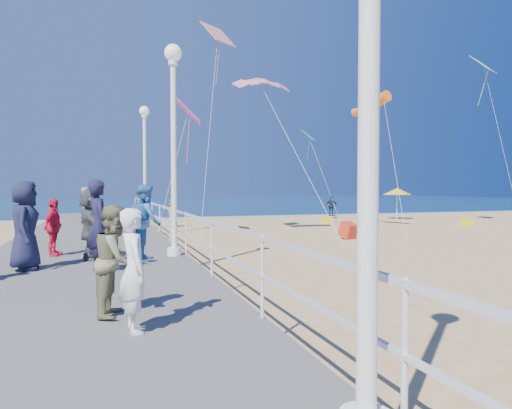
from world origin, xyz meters
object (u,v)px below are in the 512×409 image
object	(u,v)px
spectator_1	(116,260)
beach_walker_a	(367,209)
spectator_5	(90,224)
box_kite	(348,232)
lamp_post_far	(145,153)
beach_walker_c	(173,213)
spectator_3	(53,227)
woman_holding_toddler	(134,270)
spectator_6	(86,208)
spectator_0	(99,226)
toddler_held	(146,221)
lamp_post_mid	(174,127)
spectator_4	(25,226)
beach_walker_b	(331,206)
beach_chair_left	(327,220)
beach_umbrella	(397,191)
beach_chair_right	(466,222)

from	to	relation	value
spectator_1	beach_walker_a	world-z (taller)	spectator_1
spectator_5	box_kite	xyz separation A→B (m)	(9.91, 5.19, -0.95)
lamp_post_far	beach_walker_c	size ratio (longest dim) A/B	3.51
lamp_post_far	spectator_3	distance (m)	9.00
woman_holding_toddler	spectator_6	xyz separation A→B (m)	(-1.09, 14.75, 0.15)
spectator_1	spectator_5	bearing A→B (deg)	19.54
box_kite	spectator_5	bearing A→B (deg)	-171.42
spectator_6	beach_walker_c	world-z (taller)	spectator_6
spectator_1	beach_walker_a	distance (m)	26.10
spectator_3	box_kite	distance (m)	11.65
spectator_0	beach_walker_a	xyz separation A→B (m)	(16.72, 16.80, -0.59)
lamp_post_far	toddler_held	xyz separation A→B (m)	(-1.18, -14.92, -1.96)
lamp_post_mid	spectator_0	distance (m)	3.44
spectator_4	spectator_5	bearing A→B (deg)	-50.50
spectator_4	beach_walker_b	xyz separation A→B (m)	(17.98, 20.75, -0.55)
woman_holding_toddler	spectator_6	size ratio (longest dim) A/B	0.83
beach_walker_a	lamp_post_far	bearing A→B (deg)	171.38
spectator_5	beach_chair_left	bearing A→B (deg)	-51.63
lamp_post_mid	spectator_3	size ratio (longest dim) A/B	3.66
spectator_5	spectator_6	world-z (taller)	spectator_6
spectator_1	woman_holding_toddler	bearing A→B (deg)	-152.55
spectator_1	beach_walker_c	xyz separation A→B (m)	(3.34, 18.72, -0.38)
lamp_post_mid	spectator_5	xyz separation A→B (m)	(-2.00, -0.07, -2.41)
spectator_0	box_kite	bearing A→B (deg)	-69.41
spectator_3	spectator_6	xyz separation A→B (m)	(0.49, 7.80, 0.15)
woman_holding_toddler	spectator_3	distance (m)	7.12
spectator_3	beach_walker_c	distance (m)	13.46
spectator_3	spectator_4	world-z (taller)	spectator_4
spectator_0	spectator_6	xyz separation A→B (m)	(-0.64, 10.48, -0.06)
lamp_post_mid	toddler_held	world-z (taller)	lamp_post_mid
spectator_6	beach_umbrella	distance (m)	20.60
box_kite	lamp_post_mid	bearing A→B (deg)	-166.16
spectator_6	beach_chair_right	bearing A→B (deg)	-98.72
spectator_4	spectator_0	bearing A→B (deg)	-115.38
lamp_post_mid	spectator_0	world-z (taller)	lamp_post_mid
toddler_held	spectator_1	bearing A→B (deg)	19.34
spectator_5	beach_umbrella	bearing A→B (deg)	-59.55
woman_holding_toddler	beach_walker_b	distance (m)	30.30
spectator_1	spectator_4	bearing A→B (deg)	37.07
spectator_3	lamp_post_far	bearing A→B (deg)	-1.84
spectator_1	beach_umbrella	world-z (taller)	beach_umbrella
beach_umbrella	beach_chair_left	bearing A→B (deg)	-167.56
toddler_held	lamp_post_far	bearing A→B (deg)	-12.02
spectator_3	spectator_5	bearing A→B (deg)	-118.24
lamp_post_mid	spectator_0	size ratio (longest dim) A/B	2.83
woman_holding_toddler	toddler_held	size ratio (longest dim) A/B	1.62
lamp_post_mid	spectator_4	world-z (taller)	lamp_post_mid
spectator_6	beach_walker_a	world-z (taller)	spectator_6
toddler_held	box_kite	size ratio (longest dim) A/B	1.51
beach_walker_c	beach_chair_left	size ratio (longest dim) A/B	2.76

